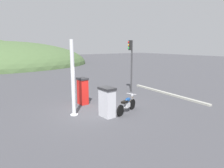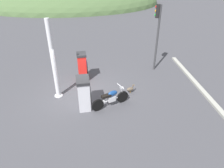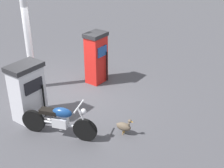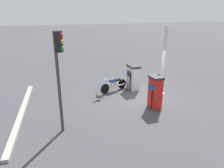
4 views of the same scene
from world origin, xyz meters
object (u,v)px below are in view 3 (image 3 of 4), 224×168
(fuel_pump_near, at_px, (28,91))
(wandering_duck, at_px, (124,126))
(motorcycle_near_pump, at_px, (60,120))
(fuel_pump_far, at_px, (96,57))
(canopy_support_pole, at_px, (27,30))

(fuel_pump_near, xyz_separation_m, wandering_duck, (2.37, 0.91, -0.55))
(motorcycle_near_pump, bearing_deg, wandering_duck, 40.79)
(fuel_pump_far, height_order, canopy_support_pole, canopy_support_pole)
(fuel_pump_near, height_order, motorcycle_near_pump, fuel_pump_near)
(fuel_pump_far, bearing_deg, fuel_pump_near, -90.00)
(motorcycle_near_pump, bearing_deg, canopy_support_pole, 153.79)
(fuel_pump_near, distance_m, canopy_support_pole, 2.03)
(fuel_pump_near, xyz_separation_m, motorcycle_near_pump, (1.22, -0.08, -0.33))
(fuel_pump_near, relative_size, canopy_support_pole, 0.39)
(fuel_pump_near, height_order, fuel_pump_far, fuel_pump_far)
(wandering_duck, bearing_deg, canopy_support_pole, 176.30)
(fuel_pump_far, bearing_deg, wandering_duck, -36.48)
(motorcycle_near_pump, height_order, canopy_support_pole, canopy_support_pole)
(fuel_pump_far, relative_size, canopy_support_pole, 0.43)
(fuel_pump_near, bearing_deg, wandering_duck, 21.09)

